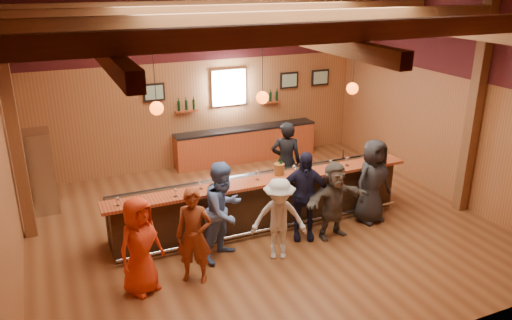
# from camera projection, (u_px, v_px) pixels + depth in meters

# --- Properties ---
(room) EXTENTS (9.04, 9.00, 4.52)m
(room) POSITION_uv_depth(u_px,v_px,m) (261.00, 70.00, 9.20)
(room) COLOR brown
(room) RESTS_ON ground
(bar_counter) EXTENTS (6.30, 1.07, 1.11)m
(bar_counter) POSITION_uv_depth(u_px,v_px,m) (260.00, 200.00, 10.22)
(bar_counter) COLOR black
(bar_counter) RESTS_ON ground
(back_bar_cabinet) EXTENTS (4.00, 0.52, 0.95)m
(back_bar_cabinet) POSITION_uv_depth(u_px,v_px,m) (246.00, 144.00, 13.75)
(back_bar_cabinet) COLOR maroon
(back_bar_cabinet) RESTS_ON ground
(window) EXTENTS (0.95, 0.09, 0.95)m
(window) POSITION_uv_depth(u_px,v_px,m) (229.00, 87.00, 13.25)
(window) COLOR silver
(window) RESTS_ON room
(framed_pictures) EXTENTS (5.35, 0.05, 0.45)m
(framed_pictures) POSITION_uv_depth(u_px,v_px,m) (259.00, 83.00, 13.55)
(framed_pictures) COLOR black
(framed_pictures) RESTS_ON room
(wine_shelves) EXTENTS (3.00, 0.18, 0.30)m
(wine_shelves) POSITION_uv_depth(u_px,v_px,m) (230.00, 104.00, 13.34)
(wine_shelves) COLOR maroon
(wine_shelves) RESTS_ON room
(pendant_lights) EXTENTS (4.24, 0.24, 1.37)m
(pendant_lights) POSITION_uv_depth(u_px,v_px,m) (262.00, 97.00, 9.33)
(pendant_lights) COLOR black
(pendant_lights) RESTS_ON room
(stainless_fridge) EXTENTS (0.70, 0.70, 1.80)m
(stainless_fridge) POSITION_uv_depth(u_px,v_px,m) (37.00, 172.00, 10.65)
(stainless_fridge) COLOR silver
(stainless_fridge) RESTS_ON ground
(customer_orange) EXTENTS (0.96, 0.84, 1.65)m
(customer_orange) POSITION_uv_depth(u_px,v_px,m) (140.00, 246.00, 7.90)
(customer_orange) COLOR red
(customer_orange) RESTS_ON ground
(customer_redvest) EXTENTS (0.73, 0.65, 1.67)m
(customer_redvest) POSITION_uv_depth(u_px,v_px,m) (194.00, 236.00, 8.19)
(customer_redvest) COLOR maroon
(customer_redvest) RESTS_ON ground
(customer_denim) EXTENTS (1.13, 1.06, 1.84)m
(customer_denim) POSITION_uv_depth(u_px,v_px,m) (224.00, 211.00, 8.86)
(customer_denim) COLOR #516CA3
(customer_denim) RESTS_ON ground
(customer_white) EXTENTS (1.14, 0.92, 1.54)m
(customer_white) POSITION_uv_depth(u_px,v_px,m) (279.00, 219.00, 8.89)
(customer_white) COLOR beige
(customer_white) RESTS_ON ground
(customer_navy) EXTENTS (1.13, 0.81, 1.79)m
(customer_navy) POSITION_uv_depth(u_px,v_px,m) (304.00, 196.00, 9.52)
(customer_navy) COLOR black
(customer_navy) RESTS_ON ground
(customer_brown) EXTENTS (1.48, 0.60, 1.55)m
(customer_brown) POSITION_uv_depth(u_px,v_px,m) (334.00, 200.00, 9.62)
(customer_brown) COLOR #514A41
(customer_brown) RESTS_ON ground
(customer_dark) EXTENTS (0.95, 0.70, 1.78)m
(customer_dark) POSITION_uv_depth(u_px,v_px,m) (373.00, 181.00, 10.21)
(customer_dark) COLOR black
(customer_dark) RESTS_ON ground
(bartender) EXTENTS (0.79, 0.67, 1.85)m
(bartender) POSITION_uv_depth(u_px,v_px,m) (286.00, 162.00, 11.18)
(bartender) COLOR black
(bartender) RESTS_ON ground
(ice_bucket) EXTENTS (0.21, 0.21, 0.23)m
(ice_bucket) POSITION_uv_depth(u_px,v_px,m) (279.00, 169.00, 9.93)
(ice_bucket) COLOR brown
(ice_bucket) RESTS_ON bar_counter
(bottle_a) EXTENTS (0.08, 0.08, 0.36)m
(bottle_a) POSITION_uv_depth(u_px,v_px,m) (281.00, 167.00, 9.94)
(bottle_a) COLOR black
(bottle_a) RESTS_ON bar_counter
(bottle_b) EXTENTS (0.07, 0.07, 0.33)m
(bottle_b) POSITION_uv_depth(u_px,v_px,m) (308.00, 165.00, 10.12)
(bottle_b) COLOR black
(bottle_b) RESTS_ON bar_counter
(glass_a) EXTENTS (0.07, 0.07, 0.16)m
(glass_a) POSITION_uv_depth(u_px,v_px,m) (117.00, 199.00, 8.58)
(glass_a) COLOR silver
(glass_a) RESTS_ON bar_counter
(glass_b) EXTENTS (0.07, 0.07, 0.16)m
(glass_b) POSITION_uv_depth(u_px,v_px,m) (176.00, 191.00, 8.94)
(glass_b) COLOR silver
(glass_b) RESTS_ON bar_counter
(glass_c) EXTENTS (0.08, 0.08, 0.18)m
(glass_c) POSITION_uv_depth(u_px,v_px,m) (201.00, 183.00, 9.26)
(glass_c) COLOR silver
(glass_c) RESTS_ON bar_counter
(glass_d) EXTENTS (0.08, 0.08, 0.17)m
(glass_d) POSITION_uv_depth(u_px,v_px,m) (218.00, 182.00, 9.30)
(glass_d) COLOR silver
(glass_d) RESTS_ON bar_counter
(glass_e) EXTENTS (0.08, 0.08, 0.19)m
(glass_e) POSITION_uv_depth(u_px,v_px,m) (257.00, 173.00, 9.66)
(glass_e) COLOR silver
(glass_e) RESTS_ON bar_counter
(glass_f) EXTENTS (0.08, 0.08, 0.19)m
(glass_f) POSITION_uv_depth(u_px,v_px,m) (294.00, 167.00, 9.96)
(glass_f) COLOR silver
(glass_f) RESTS_ON bar_counter
(glass_g) EXTENTS (0.08, 0.08, 0.17)m
(glass_g) POSITION_uv_depth(u_px,v_px,m) (331.00, 162.00, 10.29)
(glass_g) COLOR silver
(glass_g) RESTS_ON bar_counter
(glass_h) EXTENTS (0.09, 0.09, 0.20)m
(glass_h) POSITION_uv_depth(u_px,v_px,m) (347.00, 159.00, 10.39)
(glass_h) COLOR silver
(glass_h) RESTS_ON bar_counter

